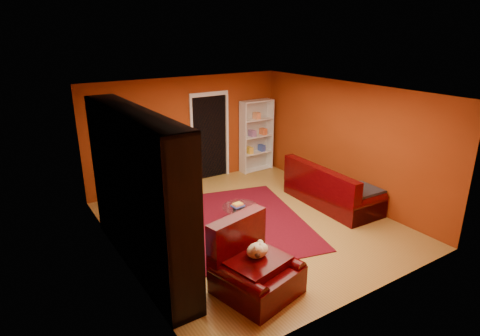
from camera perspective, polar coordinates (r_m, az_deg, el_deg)
floor at (r=8.01m, az=1.56°, el=-8.08°), size 5.00×5.50×0.05m
ceiling at (r=7.19m, az=1.76°, el=11.04°), size 5.00×5.50×0.05m
wall_back at (r=9.82m, az=-7.55°, el=5.23°), size 5.00×0.05×2.60m
wall_left at (r=6.49m, az=-17.11°, el=-2.87°), size 0.05×5.50×2.60m
wall_right at (r=9.10m, az=14.93°, el=3.62°), size 0.05×5.50×2.60m
doorway at (r=10.10m, az=-4.30°, el=4.28°), size 1.06×0.60×2.16m
rug at (r=8.01m, az=-1.09°, el=-7.80°), size 3.45×3.78×0.02m
media_unit at (r=6.36m, az=-14.34°, el=-3.33°), size 0.55×3.33×2.55m
christmas_tree at (r=8.77m, az=-11.78°, el=1.07°), size 1.23×1.23×2.01m
gift_box_teal at (r=8.57m, az=-11.66°, el=-5.27°), size 0.38×0.38×0.30m
gift_box_green at (r=8.74m, az=-9.54°, el=-4.76°), size 0.33×0.33×0.26m
gift_box_red at (r=9.80m, az=-9.81°, el=-2.29°), size 0.25×0.25×0.20m
white_bookshelf at (r=10.66m, az=2.35°, el=4.55°), size 0.91×0.35×1.95m
armchair at (r=5.90m, az=2.50°, el=-13.75°), size 1.36×1.36×0.88m
dog at (r=5.84m, az=2.49°, el=-11.60°), size 0.46×0.38×0.29m
sofa at (r=8.89m, az=13.07°, el=-2.25°), size 1.05×2.21×0.93m
coffee_table at (r=7.91m, az=0.10°, el=-6.68°), size 0.81×0.81×0.45m
acrylic_chair at (r=8.28m, az=-7.89°, el=-3.46°), size 0.52×0.56×0.96m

